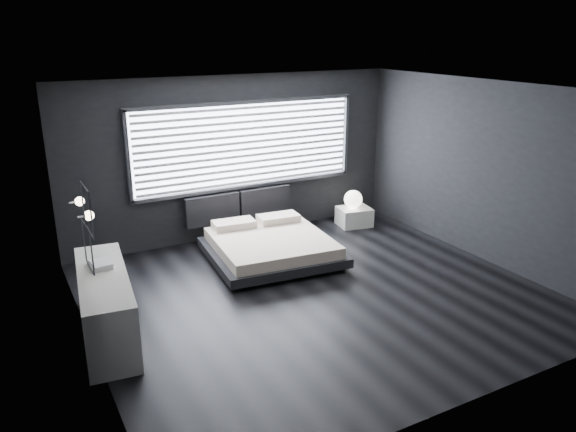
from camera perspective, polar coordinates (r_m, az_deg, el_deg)
room at (r=7.39m, az=3.15°, el=1.84°), size 6.04×6.00×2.80m
window at (r=9.74m, az=-4.18°, el=7.18°), size 4.14×0.09×1.52m
headboard at (r=9.87m, az=-5.02°, el=1.07°), size 1.96×0.16×0.52m
sconce_near at (r=6.42m, az=-19.60°, el=0.04°), size 0.18×0.11×0.11m
sconce_far at (r=6.99m, az=-20.43°, el=1.41°), size 0.18×0.11×0.11m
wall_art_upper at (r=5.76m, az=-19.75°, el=0.60°), size 0.01×0.48×0.48m
wall_art_lower at (r=6.15m, az=-19.67°, el=-2.95°), size 0.01×0.48×0.48m
bed at (r=8.94m, az=-1.78°, el=-3.05°), size 2.11×2.03×0.50m
nightstand at (r=10.58m, az=6.74°, el=-0.06°), size 0.66×0.58×0.34m
orb_lamp at (r=10.47m, az=6.64°, el=1.71°), size 0.34×0.34×0.34m
dresser at (r=7.08m, az=-18.01°, el=-8.59°), size 0.79×2.04×0.80m
book_stack at (r=7.11m, az=-18.53°, el=-4.70°), size 0.26×0.34×0.07m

